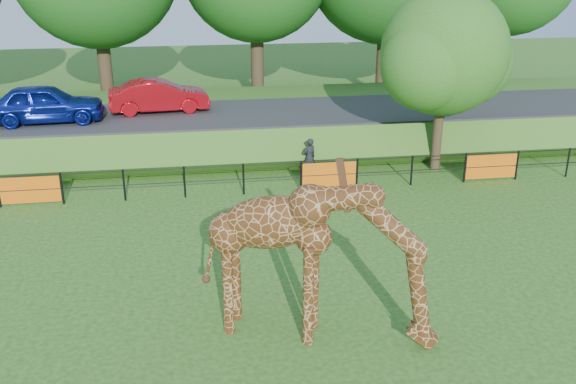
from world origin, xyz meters
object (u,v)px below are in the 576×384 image
(visitor, at_px, (309,157))
(tree_east, at_px, (446,57))
(car_red, at_px, (159,96))
(car_blue, at_px, (45,103))
(giraffe, at_px, (319,261))

(visitor, xyz_separation_m, tree_east, (5.01, 0.06, 3.57))
(car_red, xyz_separation_m, visitor, (5.55, -5.06, -1.39))
(car_blue, distance_m, visitor, 10.82)
(tree_east, bearing_deg, giraffe, -122.74)
(car_blue, height_order, visitor, car_blue)
(giraffe, bearing_deg, car_red, 124.76)
(giraffe, distance_m, car_red, 15.97)
(visitor, bearing_deg, tree_east, 157.73)
(car_blue, height_order, car_red, car_blue)
(car_blue, distance_m, tree_east, 15.61)
(car_blue, bearing_deg, car_red, -78.96)
(car_red, distance_m, visitor, 7.64)
(giraffe, bearing_deg, car_blue, 140.72)
(giraffe, xyz_separation_m, car_blue, (-8.23, 14.37, 0.37))
(visitor, height_order, tree_east, tree_east)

